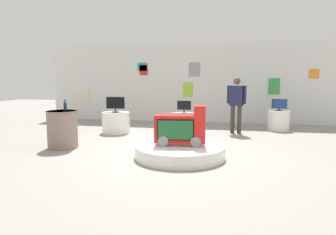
% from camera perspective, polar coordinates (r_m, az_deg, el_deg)
% --- Properties ---
extents(ground_plane, '(30.00, 30.00, 0.00)m').
position_cam_1_polar(ground_plane, '(6.43, 0.30, -6.54)').
color(ground_plane, gray).
extents(back_wall_display, '(10.99, 0.13, 2.86)m').
position_cam_1_polar(back_wall_display, '(10.86, 4.80, 6.67)').
color(back_wall_display, silver).
rests_on(back_wall_display, ground).
extents(main_display_pedestal, '(1.79, 1.79, 0.25)m').
position_cam_1_polar(main_display_pedestal, '(5.92, 2.28, -6.50)').
color(main_display_pedestal, white).
rests_on(main_display_pedestal, ground).
extents(novelty_firetruck_tv, '(1.02, 0.46, 0.79)m').
position_cam_1_polar(novelty_firetruck_tv, '(5.83, 2.49, -2.26)').
color(novelty_firetruck_tv, gray).
rests_on(novelty_firetruck_tv, main_display_pedestal).
extents(display_pedestal_left_rear, '(0.85, 0.85, 0.60)m').
position_cam_1_polar(display_pedestal_left_rear, '(8.29, 3.09, -1.31)').
color(display_pedestal_left_rear, white).
rests_on(display_pedestal_left_rear, ground).
extents(tv_on_left_rear, '(0.39, 0.19, 0.36)m').
position_cam_1_polar(tv_on_left_rear, '(8.23, 3.11, 2.14)').
color(tv_on_left_rear, black).
rests_on(tv_on_left_rear, display_pedestal_left_rear).
extents(display_pedestal_center_rear, '(0.65, 0.65, 0.60)m').
position_cam_1_polar(display_pedestal_center_rear, '(9.70, 20.57, -0.52)').
color(display_pedestal_center_rear, white).
rests_on(display_pedestal_center_rear, ground).
extents(tv_on_center_rear, '(0.44, 0.17, 0.35)m').
position_cam_1_polar(tv_on_center_rear, '(9.64, 20.70, 2.37)').
color(tv_on_center_rear, black).
rests_on(tv_on_center_rear, display_pedestal_center_rear).
extents(display_pedestal_right_rear, '(0.80, 0.80, 0.60)m').
position_cam_1_polar(display_pedestal_right_rear, '(8.78, -10.02, -0.94)').
color(display_pedestal_right_rear, white).
rests_on(display_pedestal_right_rear, ground).
extents(tv_on_right_rear, '(0.55, 0.20, 0.45)m').
position_cam_1_polar(tv_on_right_rear, '(8.71, -10.11, 2.66)').
color(tv_on_right_rear, black).
rests_on(tv_on_right_rear, display_pedestal_right_rear).
extents(side_table_round, '(0.69, 0.69, 0.84)m').
position_cam_1_polar(side_table_round, '(7.11, -19.70, -2.09)').
color(side_table_round, gray).
rests_on(side_table_round, ground).
extents(bottle_on_side_table, '(0.07, 0.07, 0.25)m').
position_cam_1_polar(bottle_on_side_table, '(7.12, -19.24, 2.10)').
color(bottle_on_side_table, navy).
rests_on(bottle_on_side_table, side_table_round).
extents(shopper_browsing_near_truck, '(0.53, 0.31, 1.61)m').
position_cam_1_polar(shopper_browsing_near_truck, '(8.72, 13.06, 3.14)').
color(shopper_browsing_near_truck, '#38332D').
rests_on(shopper_browsing_near_truck, ground).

